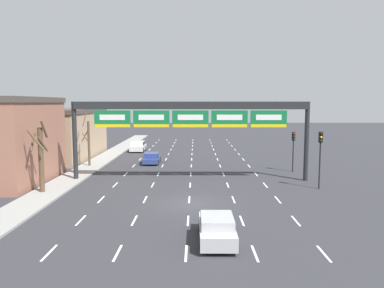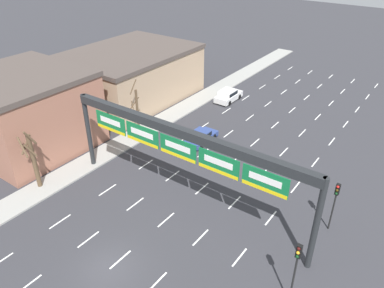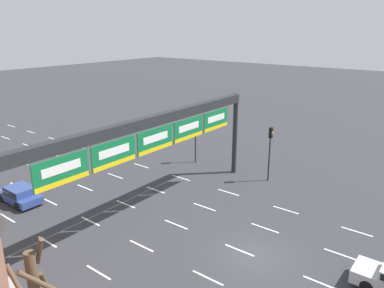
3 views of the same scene
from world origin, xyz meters
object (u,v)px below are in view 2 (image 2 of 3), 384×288
(car_blue, at_px, (201,137))
(tree_bare_closest, at_px, (137,109))
(tree_bare_second, at_px, (33,158))
(sign_gantry, at_px, (180,142))
(traffic_light_mid_block, at_px, (296,263))
(traffic_light_near_gantry, at_px, (336,198))
(car_white, at_px, (228,95))

(car_blue, xyz_separation_m, tree_bare_closest, (-6.84, -2.32, 2.18))
(car_blue, distance_m, tree_bare_second, 16.62)
(sign_gantry, xyz_separation_m, traffic_light_mid_block, (10.83, -3.40, -2.71))
(sign_gantry, distance_m, traffic_light_mid_block, 11.67)
(car_blue, relative_size, traffic_light_mid_block, 0.84)
(sign_gantry, distance_m, tree_bare_closest, 14.08)
(sign_gantry, bearing_deg, traffic_light_mid_block, -17.40)
(sign_gantry, xyz_separation_m, traffic_light_near_gantry, (10.67, 4.47, -3.13))
(car_white, bearing_deg, tree_bare_closest, -104.67)
(sign_gantry, relative_size, tree_bare_closest, 3.67)
(traffic_light_mid_block, bearing_deg, car_blue, 139.98)
(traffic_light_mid_block, height_order, tree_bare_second, tree_bare_second)
(car_white, height_order, traffic_light_mid_block, traffic_light_mid_block)
(traffic_light_near_gantry, xyz_separation_m, traffic_light_mid_block, (0.17, -7.86, 0.42))
(tree_bare_second, bearing_deg, car_white, 81.89)
(traffic_light_mid_block, distance_m, tree_bare_second, 22.66)
(traffic_light_mid_block, bearing_deg, tree_bare_second, -175.41)
(sign_gantry, xyz_separation_m, car_blue, (-4.72, 9.67, -5.43))
(tree_bare_closest, bearing_deg, car_blue, 18.72)
(traffic_light_near_gantry, bearing_deg, tree_bare_second, -156.64)
(tree_bare_second, bearing_deg, traffic_light_mid_block, 4.59)
(sign_gantry, relative_size, traffic_light_mid_block, 4.54)
(sign_gantry, distance_m, car_blue, 12.05)
(car_blue, xyz_separation_m, traffic_light_near_gantry, (15.39, -5.20, 2.30))
(car_blue, relative_size, tree_bare_second, 0.71)
(traffic_light_near_gantry, xyz_separation_m, tree_bare_second, (-22.41, -9.68, 0.05))
(traffic_light_near_gantry, bearing_deg, sign_gantry, -157.27)
(car_blue, bearing_deg, tree_bare_closest, -161.28)
(tree_bare_closest, bearing_deg, traffic_light_near_gantry, -7.39)
(sign_gantry, bearing_deg, car_white, 111.14)
(traffic_light_near_gantry, bearing_deg, car_blue, 161.33)
(tree_bare_closest, relative_size, tree_bare_second, 1.04)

